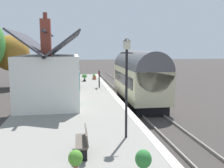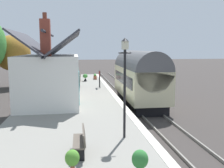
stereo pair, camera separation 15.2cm
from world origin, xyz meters
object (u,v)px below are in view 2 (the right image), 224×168
at_px(bench_platform_end, 78,82).
at_px(tree_far_right, 12,53).
at_px(station_building, 50,78).
at_px(planter_by_door, 72,161).
at_px(planter_edge_near, 95,76).
at_px(planter_bench_left, 140,162).
at_px(bench_mid_platform, 79,77).
at_px(planter_edge_far, 85,77).
at_px(lamp_post_platform, 125,70).
at_px(train, 139,77).
at_px(station_sign_board, 100,75).
at_px(bench_near_building, 81,140).
at_px(planter_corner_building, 71,76).

distance_m(bench_platform_end, tree_far_right, 10.43).
relative_size(station_building, bench_platform_end, 4.38).
relative_size(planter_by_door, planter_edge_near, 0.68).
relative_size(planter_edge_near, planter_bench_left, 1.41).
bearing_deg(planter_edge_near, planter_by_door, 173.88).
height_order(bench_mid_platform, planter_bench_left, bench_mid_platform).
bearing_deg(planter_edge_near, planter_edge_far, 144.28).
relative_size(planter_edge_far, lamp_post_platform, 0.20).
xyz_separation_m(train, planter_by_door, (-12.36, 5.16, -0.90)).
height_order(station_sign_board, tree_far_right, tree_far_right).
bearing_deg(station_building, planter_edge_near, -17.34).
height_order(train, bench_near_building, train).
xyz_separation_m(bench_near_building, planter_edge_far, (19.06, -0.89, -0.02)).
xyz_separation_m(planter_by_door, lamp_post_platform, (2.74, -2.06, 2.37)).
relative_size(bench_mid_platform, lamp_post_platform, 0.35).
height_order(bench_platform_end, tree_far_right, tree_far_right).
height_order(train, station_building, station_building).
height_order(station_building, lamp_post_platform, station_building).
relative_size(train, planter_edge_far, 10.55).
height_order(train, station_sign_board, train).
xyz_separation_m(station_building, lamp_post_platform, (-6.93, -3.58, 1.06)).
distance_m(planter_edge_far, tree_far_right, 9.00).
bearing_deg(planter_edge_near, lamp_post_platform, 179.07).
bearing_deg(planter_corner_building, station_sign_board, -155.85).
bearing_deg(planter_edge_far, planter_bench_left, -177.97).
bearing_deg(train, station_sign_board, 40.53).
distance_m(bench_near_building, planter_edge_near, 20.86).
distance_m(bench_near_building, tree_far_right, 23.13).
relative_size(station_building, tree_far_right, 1.04).
distance_m(train, planter_edge_far, 9.07).
relative_size(bench_platform_end, bench_mid_platform, 1.00).
height_order(bench_platform_end, planter_bench_left, bench_platform_end).
bearing_deg(planter_corner_building, planter_bench_left, -173.99).
bearing_deg(bench_platform_end, tree_far_right, 46.98).
bearing_deg(planter_edge_near, bench_mid_platform, 126.47).
bearing_deg(train, bench_mid_platform, 28.98).
xyz_separation_m(planter_edge_near, tree_far_right, (1.05, 9.39, 2.72)).
height_order(planter_corner_building, lamp_post_platform, lamp_post_platform).
height_order(station_building, bench_platform_end, station_building).
xyz_separation_m(planter_edge_near, planter_corner_building, (-0.37, 2.81, 0.13)).
bearing_deg(planter_bench_left, train, -14.36).
xyz_separation_m(bench_near_building, bench_mid_platform, (19.36, -0.23, 0.00)).
xyz_separation_m(bench_mid_platform, tree_far_right, (2.44, 7.52, 2.54)).
distance_m(planter_edge_far, lamp_post_platform, 17.90).
bearing_deg(tree_far_right, planter_bench_left, -159.26).
bearing_deg(planter_bench_left, station_sign_board, -1.40).
bearing_deg(planter_edge_near, station_building, 162.66).
height_order(bench_mid_platform, lamp_post_platform, lamp_post_platform).
bearing_deg(bench_platform_end, planter_bench_left, -174.77).
relative_size(planter_by_door, planter_edge_far, 0.95).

